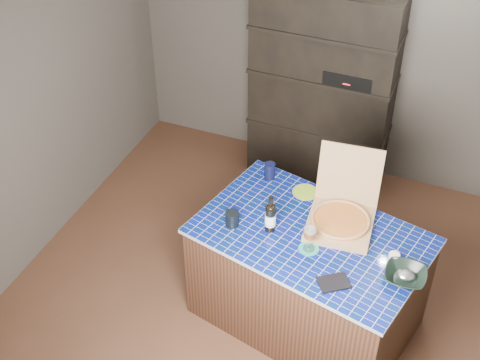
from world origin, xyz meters
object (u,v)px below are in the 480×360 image
at_px(wine_glass, 310,233).
at_px(bowl, 405,276).
at_px(kitchen_island, 308,277).
at_px(pizza_box, 341,217).
at_px(mead_bottle, 270,217).
at_px(dvd_case, 334,283).

xyz_separation_m(wine_glass, bowl, (0.62, -0.03, -0.11)).
bearing_deg(bowl, kitchen_island, 165.50).
distance_m(pizza_box, mead_bottle, 0.48).
distance_m(wine_glass, bowl, 0.63).
xyz_separation_m(mead_bottle, bowl, (0.92, -0.11, -0.08)).
xyz_separation_m(kitchen_island, mead_bottle, (-0.27, -0.06, 0.52)).
xyz_separation_m(wine_glass, dvd_case, (0.23, -0.23, -0.13)).
relative_size(kitchen_island, wine_glass, 8.49).
xyz_separation_m(kitchen_island, wine_glass, (0.02, -0.14, 0.55)).
height_order(kitchen_island, bowl, bowl).
bearing_deg(kitchen_island, wine_glass, -66.96).
height_order(wine_glass, dvd_case, wine_glass).
relative_size(wine_glass, bowl, 0.77).
bearing_deg(bowl, pizza_box, 146.37).
relative_size(kitchen_island, pizza_box, 2.99).
bearing_deg(dvd_case, mead_bottle, -156.74).
distance_m(wine_glass, dvd_case, 0.35).
bearing_deg(mead_bottle, bowl, -6.82).
height_order(pizza_box, mead_bottle, pizza_box).
relative_size(dvd_case, bowl, 0.73).
height_order(kitchen_island, dvd_case, dvd_case).
relative_size(mead_bottle, bowl, 1.09).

